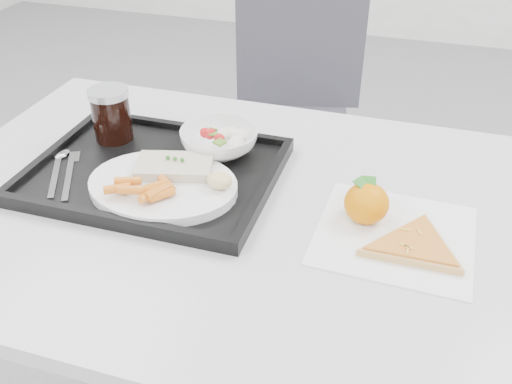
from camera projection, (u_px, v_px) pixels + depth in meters
table at (246, 232)px, 1.04m from camera, size 1.20×0.80×0.75m
chair at (290, 99)px, 1.86m from camera, size 0.50×0.50×0.93m
tray at (155, 172)px, 1.07m from camera, size 0.45×0.35×0.03m
dinner_plate at (163, 186)px, 1.01m from camera, size 0.27×0.27×0.02m
fish_fillet at (174, 166)px, 1.03m from camera, size 0.15×0.11×0.03m
bread_roll at (220, 180)px, 0.98m from camera, size 0.05×0.04×0.03m
salad_bowl at (219, 141)px, 1.11m from camera, size 0.15×0.15×0.05m
cola_glass at (111, 114)px, 1.14m from camera, size 0.08×0.08×0.11m
cutlery at (63, 167)px, 1.07m from camera, size 0.12×0.16×0.01m
napkin at (395, 235)px, 0.93m from camera, size 0.26×0.25×0.00m
tangerine at (367, 203)px, 0.94m from camera, size 0.09×0.09×0.07m
pizza_slice at (415, 246)px, 0.89m from camera, size 0.26×0.26×0.02m
carrot_pile at (146, 189)px, 0.96m from camera, size 0.12×0.09×0.02m
salad_contents at (227, 137)px, 1.10m from camera, size 0.10×0.08×0.02m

